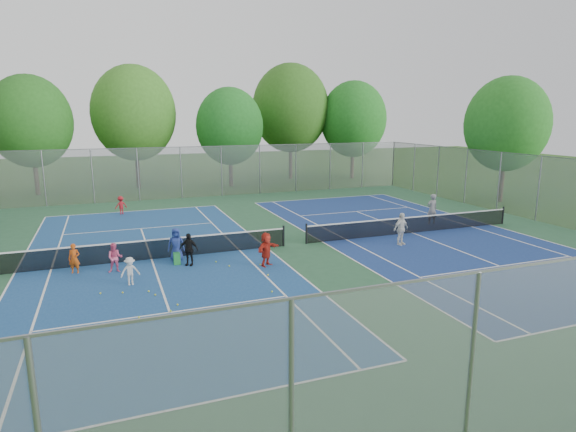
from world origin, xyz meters
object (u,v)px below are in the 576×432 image
(ball_crate, at_px, (183,251))
(net_left, at_px, (151,250))
(net_right, at_px, (413,225))
(ball_hopper, at_px, (177,259))
(instructor, at_px, (432,209))

(ball_crate, bearing_deg, net_left, -164.54)
(ball_crate, bearing_deg, net_right, -1.86)
(ball_crate, distance_m, ball_hopper, 1.65)
(ball_hopper, bearing_deg, net_right, 5.07)
(ball_crate, relative_size, ball_hopper, 0.56)
(net_right, height_order, ball_hopper, net_right)
(net_left, bearing_deg, ball_hopper, -49.71)
(net_right, relative_size, ball_hopper, 23.79)
(ball_hopper, distance_m, instructor, 15.67)
(instructor, bearing_deg, net_right, 35.04)
(ball_hopper, bearing_deg, instructor, 9.90)
(net_right, bearing_deg, instructor, 32.51)
(net_right, bearing_deg, ball_hopper, -174.93)
(ball_crate, height_order, instructor, instructor)
(net_left, distance_m, ball_hopper, 1.53)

